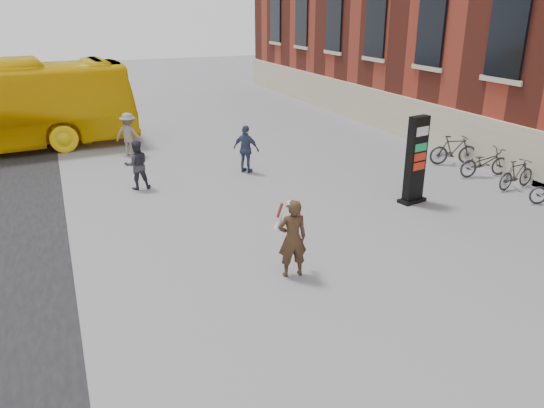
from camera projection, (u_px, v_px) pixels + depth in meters
name	position (u px, v px, depth m)	size (l,w,h in m)	color
ground	(300.00, 258.00, 12.49)	(100.00, 100.00, 0.00)	#9E9EA3
info_pylon	(416.00, 160.00, 15.57)	(0.90, 0.57, 2.62)	black
woman	(292.00, 237.00, 11.40)	(0.72, 0.67, 1.77)	#422D1C
pedestrian_a	(137.00, 165.00, 16.92)	(0.77, 0.60, 1.59)	#313037
pedestrian_b	(129.00, 134.00, 20.65)	(1.09, 0.63, 1.69)	gray
pedestrian_c	(246.00, 149.00, 18.57)	(0.99, 0.41, 1.69)	#364262
bike_5	(517.00, 174.00, 17.05)	(0.45, 1.59, 0.96)	#2B2A2F
bike_6	(484.00, 162.00, 18.27)	(0.65, 1.88, 0.99)	#2B2A2F
bike_7	(454.00, 150.00, 19.62)	(0.51, 1.81, 1.09)	#2B2A2F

